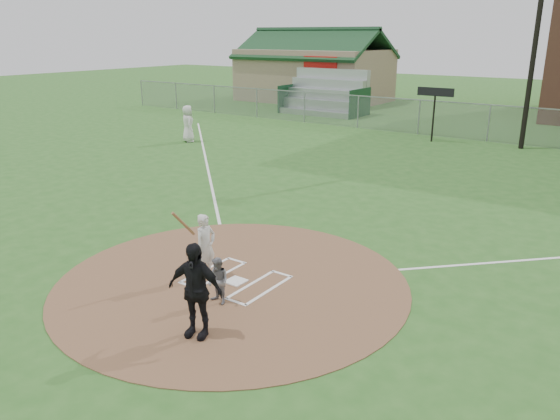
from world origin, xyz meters
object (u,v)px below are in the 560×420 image
Objects in this scene: catcher at (218,281)px; batter_at_plate at (205,246)px; ondeck_player at (188,124)px; home_plate at (236,281)px; umpire at (195,290)px.

batter_at_plate is at bearing 152.04° from catcher.
ondeck_player reaches higher than batter_at_plate.
catcher is at bearing 171.20° from ondeck_player.
home_plate is 0.22× the size of ondeck_player.
home_plate is at bearing 13.69° from batter_at_plate.
catcher is 0.53× the size of ondeck_player.
home_plate is 1.12m from batter_at_plate.
catcher is 0.55× the size of umpire.
umpire is at bearing -58.08° from catcher.
ondeck_player is 17.91m from batter_at_plate.
ondeck_player is at bearing 137.52° from home_plate.
catcher is at bearing -70.09° from home_plate.
batter_at_plate is (12.76, -12.57, -0.17)m from ondeck_player.
umpire is 0.98× the size of ondeck_player.
umpire is at bearing -51.68° from batter_at_plate.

